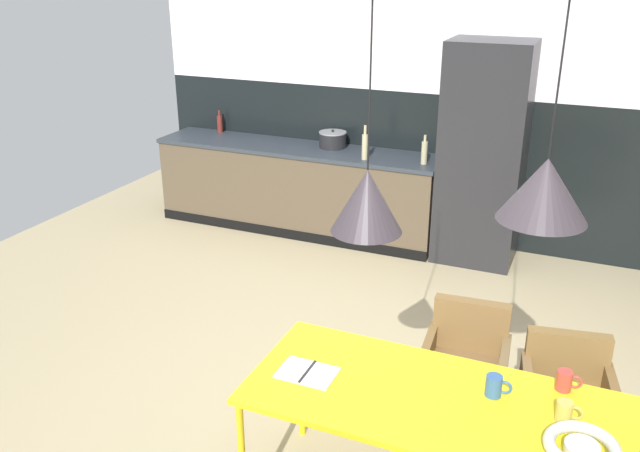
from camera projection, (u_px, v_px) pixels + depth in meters
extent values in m
plane|color=tan|center=(341.00, 426.00, 4.08)|extent=(8.48, 8.48, 0.00)
cube|color=black|center=(461.00, 170.00, 6.54)|extent=(6.49, 0.12, 1.47)
cube|color=white|center=(474.00, 14.00, 5.99)|extent=(6.49, 0.12, 1.47)
cube|color=brown|center=(297.00, 190.00, 6.93)|extent=(2.96, 0.60, 0.85)
cube|color=#2C333A|center=(297.00, 148.00, 6.77)|extent=(2.99, 0.63, 0.04)
cube|color=black|center=(285.00, 234.00, 6.81)|extent=(2.96, 0.01, 0.10)
cube|color=#232326|center=(483.00, 155.00, 6.03)|extent=(0.73, 0.60, 2.03)
cube|color=yellow|center=(435.00, 401.00, 3.13)|extent=(1.80, 0.79, 0.03)
cylinder|color=yellow|center=(302.00, 384.00, 3.89)|extent=(0.04, 0.04, 0.71)
cube|color=brown|center=(566.00, 403.00, 3.65)|extent=(0.55, 0.53, 0.06)
cube|color=brown|center=(567.00, 356.00, 3.77)|extent=(0.46, 0.16, 0.30)
cube|color=brown|center=(612.00, 394.00, 3.57)|extent=(0.12, 0.42, 0.14)
cube|color=brown|center=(527.00, 383.00, 3.66)|extent=(0.12, 0.42, 0.14)
cylinder|color=black|center=(525.00, 452.00, 3.60)|extent=(0.02, 0.02, 0.37)
cylinder|color=black|center=(594.00, 419.00, 3.86)|extent=(0.02, 0.02, 0.37)
cylinder|color=black|center=(522.00, 409.00, 3.95)|extent=(0.02, 0.02, 0.37)
cube|color=brown|center=(464.00, 369.00, 3.96)|extent=(0.51, 0.50, 0.06)
cube|color=brown|center=(471.00, 325.00, 4.06)|extent=(0.46, 0.11, 0.33)
cube|color=brown|center=(504.00, 362.00, 3.86)|extent=(0.08, 0.42, 0.14)
cube|color=brown|center=(428.00, 349.00, 3.99)|extent=(0.08, 0.42, 0.14)
cylinder|color=black|center=(492.00, 425.00, 3.81)|extent=(0.02, 0.02, 0.36)
cylinder|color=black|center=(423.00, 411.00, 3.93)|extent=(0.02, 0.02, 0.36)
cylinder|color=black|center=(498.00, 388.00, 4.15)|extent=(0.02, 0.02, 0.36)
cylinder|color=black|center=(434.00, 376.00, 4.27)|extent=(0.02, 0.02, 0.36)
cylinder|color=black|center=(492.00, 429.00, 4.04)|extent=(0.05, 0.41, 0.02)
cylinder|color=black|center=(427.00, 416.00, 4.16)|extent=(0.05, 0.41, 0.02)
cylinder|color=silver|center=(581.00, 452.00, 2.73)|extent=(0.14, 0.14, 0.07)
torus|color=beige|center=(582.00, 447.00, 2.72)|extent=(0.31, 0.31, 0.05)
cube|color=white|center=(294.00, 369.00, 3.34)|extent=(0.14, 0.20, 0.01)
cube|color=white|center=(320.00, 376.00, 3.28)|extent=(0.14, 0.20, 0.01)
cube|color=#262628|center=(307.00, 371.00, 3.31)|extent=(0.01, 0.20, 0.00)
cylinder|color=#335B93|center=(494.00, 386.00, 3.13)|extent=(0.08, 0.08, 0.11)
torus|color=#335B93|center=(505.00, 387.00, 3.11)|extent=(0.07, 0.01, 0.07)
cylinder|color=gold|center=(564.00, 411.00, 2.96)|extent=(0.07, 0.07, 0.10)
torus|color=gold|center=(576.00, 413.00, 2.94)|extent=(0.07, 0.01, 0.07)
cylinder|color=#B23D33|center=(564.00, 380.00, 3.17)|extent=(0.08, 0.08, 0.10)
torus|color=#B23D33|center=(575.00, 382.00, 3.15)|extent=(0.07, 0.01, 0.07)
cylinder|color=black|center=(333.00, 140.00, 6.71)|extent=(0.27, 0.27, 0.15)
cylinder|color=gray|center=(333.00, 132.00, 6.68)|extent=(0.28, 0.28, 0.01)
sphere|color=black|center=(333.00, 131.00, 6.67)|extent=(0.02, 0.02, 0.02)
cylinder|color=tan|center=(365.00, 147.00, 6.29)|extent=(0.06, 0.06, 0.24)
cylinder|color=tan|center=(365.00, 130.00, 6.23)|extent=(0.03, 0.03, 0.09)
cylinder|color=tan|center=(424.00, 153.00, 6.15)|extent=(0.06, 0.06, 0.21)
cylinder|color=tan|center=(425.00, 138.00, 6.10)|extent=(0.03, 0.03, 0.06)
cylinder|color=maroon|center=(220.00, 124.00, 7.28)|extent=(0.06, 0.06, 0.18)
cylinder|color=maroon|center=(219.00, 113.00, 7.24)|extent=(0.02, 0.02, 0.06)
cylinder|color=black|center=(371.00, 41.00, 2.64)|extent=(0.01, 0.01, 1.06)
cone|color=#372F35|center=(367.00, 201.00, 2.89)|extent=(0.32, 0.32, 0.28)
cylinder|color=black|center=(565.00, 32.00, 2.42)|extent=(0.01, 0.01, 0.95)
cone|color=#372F35|center=(545.00, 190.00, 2.64)|extent=(0.36, 0.36, 0.26)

